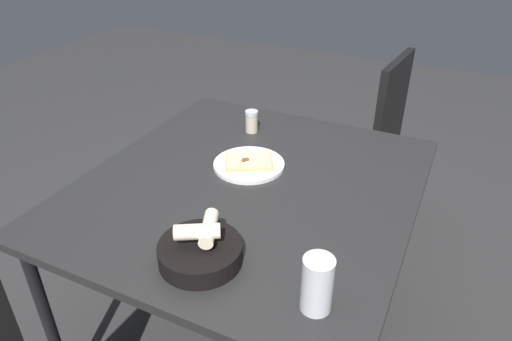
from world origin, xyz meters
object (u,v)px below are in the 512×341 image
at_px(chair_far, 366,136).
at_px(pizza_plate, 249,164).
at_px(dining_table, 249,195).
at_px(bread_basket, 201,250).
at_px(pepper_shaker, 252,122).
at_px(beer_glass, 317,287).

bearing_deg(chair_far, pizza_plate, 164.77).
height_order(dining_table, chair_far, chair_far).
height_order(pizza_plate, bread_basket, bread_basket).
height_order(dining_table, pepper_shaker, pepper_shaker).
xyz_separation_m(dining_table, pepper_shaker, (0.36, 0.17, 0.09)).
relative_size(bread_basket, chair_far, 0.24).
height_order(bread_basket, pepper_shaker, bread_basket).
bearing_deg(dining_table, pepper_shaker, 24.77).
distance_m(bread_basket, beer_glass, 0.33).
bearing_deg(beer_glass, pizza_plate, 39.74).
xyz_separation_m(pizza_plate, pepper_shaker, (0.26, 0.12, 0.03)).
bearing_deg(bread_basket, pizza_plate, 12.16).
bearing_deg(pepper_shaker, chair_far, -30.25).
bearing_deg(beer_glass, pepper_shaker, 35.15).
bearing_deg(chair_far, bread_basket, 174.65).
height_order(bread_basket, chair_far, chair_far).
distance_m(bread_basket, chair_far, 1.40).
xyz_separation_m(dining_table, pizza_plate, (0.10, 0.05, 0.06)).
distance_m(dining_table, chair_far, 1.00).
distance_m(beer_glass, chair_far, 1.44).
distance_m(dining_table, pizza_plate, 0.13).
distance_m(dining_table, beer_glass, 0.59).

